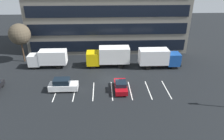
% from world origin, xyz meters
% --- Properties ---
extents(ground_plane, '(120.00, 120.00, 0.00)m').
position_xyz_m(ground_plane, '(0.00, 0.00, 0.00)').
color(ground_plane, black).
extents(office_building, '(34.17, 12.52, 18.00)m').
position_xyz_m(office_building, '(0.00, 17.95, 9.00)').
color(office_building, slate).
rests_on(office_building, ground_plane).
extents(lot_markings, '(16.94, 5.40, 0.01)m').
position_xyz_m(lot_markings, '(0.00, -3.42, 0.00)').
color(lot_markings, silver).
rests_on(lot_markings, ground_plane).
extents(box_truck_blue, '(7.70, 2.55, 3.57)m').
position_xyz_m(box_truck_blue, '(9.04, 4.79, 2.01)').
color(box_truck_blue, '#194799').
rests_on(box_truck_blue, ground_plane).
extents(box_truck_white, '(7.09, 2.35, 3.29)m').
position_xyz_m(box_truck_white, '(-11.39, 5.81, 1.85)').
color(box_truck_white, white).
rests_on(box_truck_white, ground_plane).
extents(box_truck_yellow, '(8.11, 2.69, 3.76)m').
position_xyz_m(box_truck_yellow, '(-0.16, 5.69, 2.12)').
color(box_truck_yellow, yellow).
rests_on(box_truck_yellow, ground_plane).
extents(suv_white, '(4.33, 1.83, 1.96)m').
position_xyz_m(suv_white, '(-7.33, -2.96, 0.94)').
color(suv_white, white).
rests_on(suv_white, ground_plane).
extents(sedan_maroon, '(1.80, 4.31, 1.54)m').
position_xyz_m(sedan_maroon, '(1.33, -3.34, 0.73)').
color(sedan_maroon, maroon).
rests_on(sedan_maroon, ground_plane).
extents(bare_tree, '(4.05, 4.05, 7.60)m').
position_xyz_m(bare_tree, '(-17.00, 8.83, 5.56)').
color(bare_tree, '#473323').
rests_on(bare_tree, ground_plane).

